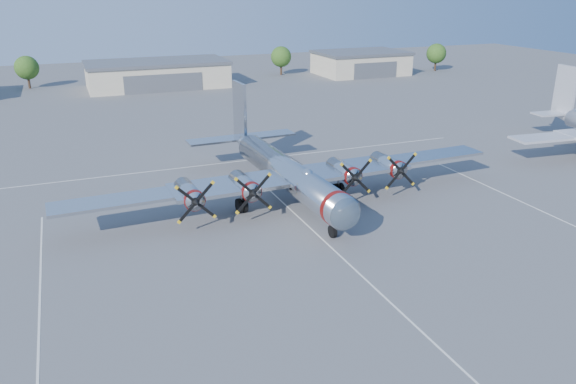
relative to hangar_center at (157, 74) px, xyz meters
name	(u,v)px	position (x,y,z in m)	size (l,w,h in m)	color
ground	(328,244)	(0.00, -81.96, -2.71)	(260.00, 260.00, 0.00)	#4E4E50
parking_lines	(337,253)	(0.00, -83.71, -2.71)	(60.00, 50.08, 0.01)	silver
hangar_center	(157,74)	(0.00, 0.00, 0.00)	(28.60, 14.60, 5.40)	#C0B499
hangar_east	(361,63)	(48.00, 0.00, 0.00)	(20.60, 14.60, 5.40)	#C0B499
tree_west	(27,68)	(-25.00, 8.04, 1.51)	(4.80, 4.80, 6.64)	#382619
tree_east	(281,57)	(30.00, 6.04, 1.51)	(4.80, 4.80, 6.64)	#382619
tree_far_east	(436,53)	(68.00, -1.96, 1.51)	(4.80, 4.80, 6.64)	#382619
main_bomber_b29	(284,198)	(0.58, -70.57, -2.71)	(43.81, 29.97, 9.69)	silver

